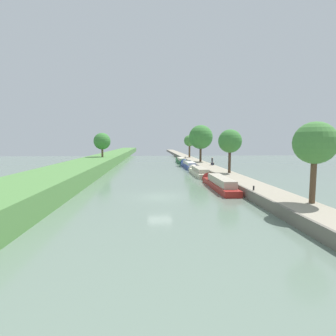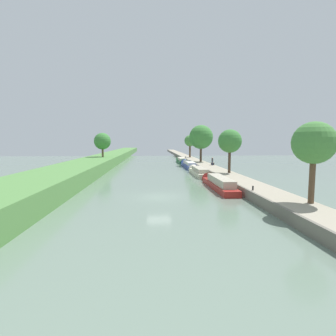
{
  "view_description": "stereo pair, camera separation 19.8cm",
  "coord_description": "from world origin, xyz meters",
  "px_view_note": "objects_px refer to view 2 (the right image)",
  "views": [
    {
      "loc": [
        -0.99,
        -27.55,
        5.86
      ],
      "look_at": [
        2.28,
        20.58,
        1.0
      ],
      "focal_mm": 28.36,
      "sensor_mm": 36.0,
      "label": 1
    },
    {
      "loc": [
        -0.8,
        -27.57,
        5.86
      ],
      "look_at": [
        2.28,
        20.58,
        1.0
      ],
      "focal_mm": 28.36,
      "sensor_mm": 36.0,
      "label": 2
    }
  ],
  "objects_px": {
    "person_walking": "(212,161)",
    "park_bench": "(213,163)",
    "narrowboat_red": "(218,183)",
    "narrowboat_green": "(181,160)",
    "narrowboat_blue": "(188,165)",
    "mooring_bollard_near": "(253,188)",
    "narrowboat_cream": "(198,171)",
    "mooring_bollard_far": "(186,157)"
  },
  "relations": [
    {
      "from": "person_walking",
      "to": "mooring_bollard_near",
      "type": "height_order",
      "value": "person_walking"
    },
    {
      "from": "narrowboat_red",
      "to": "narrowboat_green",
      "type": "bearing_deg",
      "value": 90.12
    },
    {
      "from": "narrowboat_cream",
      "to": "narrowboat_green",
      "type": "relative_size",
      "value": 1.04
    },
    {
      "from": "person_walking",
      "to": "mooring_bollard_far",
      "type": "xyz_separation_m",
      "value": [
        -2.33,
        24.43,
        -0.65
      ]
    },
    {
      "from": "mooring_bollard_far",
      "to": "park_bench",
      "type": "distance_m",
      "value": 23.45
    },
    {
      "from": "narrowboat_red",
      "to": "person_walking",
      "type": "distance_m",
      "value": 21.49
    },
    {
      "from": "narrowboat_red",
      "to": "park_bench",
      "type": "bearing_deg",
      "value": 78.61
    },
    {
      "from": "mooring_bollard_far",
      "to": "park_bench",
      "type": "relative_size",
      "value": 0.3
    },
    {
      "from": "narrowboat_green",
      "to": "mooring_bollard_near",
      "type": "distance_m",
      "value": 47.13
    },
    {
      "from": "narrowboat_blue",
      "to": "narrowboat_green",
      "type": "height_order",
      "value": "narrowboat_green"
    },
    {
      "from": "narrowboat_red",
      "to": "narrowboat_cream",
      "type": "height_order",
      "value": "narrowboat_red"
    },
    {
      "from": "mooring_bollard_far",
      "to": "narrowboat_green",
      "type": "bearing_deg",
      "value": -110.3
    },
    {
      "from": "narrowboat_cream",
      "to": "person_walking",
      "type": "relative_size",
      "value": 7.01
    },
    {
      "from": "park_bench",
      "to": "narrowboat_green",
      "type": "bearing_deg",
      "value": 104.07
    },
    {
      "from": "narrowboat_blue",
      "to": "park_bench",
      "type": "distance_m",
      "value": 6.71
    },
    {
      "from": "mooring_bollard_far",
      "to": "park_bench",
      "type": "bearing_deg",
      "value": -83.49
    },
    {
      "from": "narrowboat_cream",
      "to": "person_walking",
      "type": "bearing_deg",
      "value": 60.71
    },
    {
      "from": "mooring_bollard_near",
      "to": "narrowboat_green",
      "type": "bearing_deg",
      "value": 92.31
    },
    {
      "from": "narrowboat_red",
      "to": "mooring_bollard_near",
      "type": "height_order",
      "value": "narrowboat_red"
    },
    {
      "from": "narrowboat_green",
      "to": "person_walking",
      "type": "relative_size",
      "value": 6.73
    },
    {
      "from": "person_walking",
      "to": "mooring_bollard_near",
      "type": "relative_size",
      "value": 3.69
    },
    {
      "from": "narrowboat_red",
      "to": "park_bench",
      "type": "height_order",
      "value": "narrowboat_red"
    },
    {
      "from": "narrowboat_red",
      "to": "mooring_bollard_near",
      "type": "xyz_separation_m",
      "value": [
        1.81,
        -6.72,
        0.55
      ]
    },
    {
      "from": "narrowboat_blue",
      "to": "park_bench",
      "type": "relative_size",
      "value": 9.44
    },
    {
      "from": "narrowboat_cream",
      "to": "mooring_bollard_far",
      "type": "relative_size",
      "value": 25.85
    },
    {
      "from": "narrowboat_green",
      "to": "narrowboat_blue",
      "type": "bearing_deg",
      "value": -89.33
    },
    {
      "from": "narrowboat_red",
      "to": "mooring_bollard_near",
      "type": "relative_size",
      "value": 27.31
    },
    {
      "from": "person_walking",
      "to": "park_bench",
      "type": "relative_size",
      "value": 1.11
    },
    {
      "from": "narrowboat_cream",
      "to": "person_walking",
      "type": "height_order",
      "value": "person_walking"
    },
    {
      "from": "mooring_bollard_near",
      "to": "park_bench",
      "type": "bearing_deg",
      "value": 84.75
    },
    {
      "from": "narrowboat_green",
      "to": "mooring_bollard_near",
      "type": "bearing_deg",
      "value": -87.69
    },
    {
      "from": "narrowboat_cream",
      "to": "mooring_bollard_near",
      "type": "bearing_deg",
      "value": -84.57
    },
    {
      "from": "narrowboat_green",
      "to": "person_walking",
      "type": "height_order",
      "value": "person_walking"
    },
    {
      "from": "narrowboat_blue",
      "to": "mooring_bollard_far",
      "type": "distance_m",
      "value": 18.37
    },
    {
      "from": "mooring_bollard_far",
      "to": "narrowboat_red",
      "type": "bearing_deg",
      "value": -92.28
    },
    {
      "from": "narrowboat_red",
      "to": "mooring_bollard_far",
      "type": "relative_size",
      "value": 27.31
    },
    {
      "from": "narrowboat_green",
      "to": "person_walking",
      "type": "bearing_deg",
      "value": -77.66
    },
    {
      "from": "narrowboat_green",
      "to": "mooring_bollard_near",
      "type": "relative_size",
      "value": 24.83
    },
    {
      "from": "park_bench",
      "to": "narrowboat_cream",
      "type": "bearing_deg",
      "value": -117.74
    },
    {
      "from": "mooring_bollard_near",
      "to": "mooring_bollard_far",
      "type": "height_order",
      "value": "same"
    },
    {
      "from": "narrowboat_cream",
      "to": "narrowboat_green",
      "type": "xyz_separation_m",
      "value": [
        0.02,
        26.88,
        0.01
      ]
    },
    {
      "from": "narrowboat_blue",
      "to": "mooring_bollard_near",
      "type": "xyz_separation_m",
      "value": [
        1.74,
        -33.93,
        0.59
      ]
    }
  ]
}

